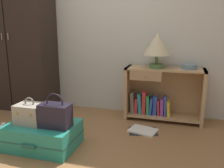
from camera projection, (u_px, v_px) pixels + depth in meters
name	position (u px, v px, depth m)	size (l,w,h in m)	color
ground_plane	(57.00, 159.00, 2.22)	(9.00, 9.00, 0.00)	olive
back_wall	(105.00, 18.00, 3.32)	(6.40, 0.10, 2.60)	beige
wardrobe	(16.00, 36.00, 3.43)	(1.05, 0.47, 2.10)	black
bookshelf	(160.00, 95.00, 3.11)	(0.98, 0.34, 0.68)	tan
table_lamp	(157.00, 45.00, 2.95)	(0.33, 0.33, 0.43)	#4C7542
bowl	(189.00, 66.00, 2.95)	(0.18, 0.18, 0.06)	slate
suitcase_large	(43.00, 135.00, 2.42)	(0.68, 0.50, 0.25)	teal
train_case	(30.00, 114.00, 2.37)	(0.26, 0.22, 0.27)	#A89E8E
handbag	(55.00, 115.00, 2.28)	(0.29, 0.17, 0.33)	#231E2D
bottle	(4.00, 133.00, 2.53)	(0.08, 0.08, 0.21)	white
open_book_on_floor	(143.00, 131.00, 2.80)	(0.37, 0.32, 0.02)	white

